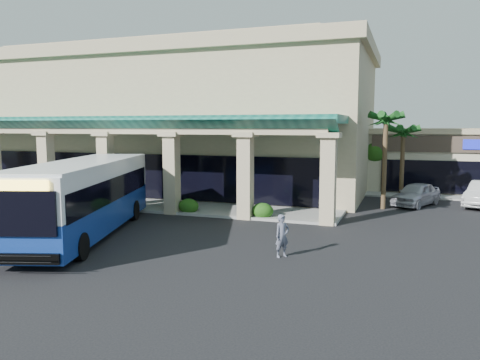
% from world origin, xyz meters
% --- Properties ---
extents(ground, '(110.00, 110.00, 0.00)m').
position_xyz_m(ground, '(0.00, 0.00, 0.00)').
color(ground, black).
extents(main_building, '(30.80, 14.80, 11.35)m').
position_xyz_m(main_building, '(-8.00, 16.00, 5.67)').
color(main_building, tan).
rests_on(main_building, ground).
extents(arcade, '(30.00, 6.20, 5.70)m').
position_xyz_m(arcade, '(-8.00, 6.80, 2.85)').
color(arcade, '#0E584B').
rests_on(arcade, ground).
extents(palm_0, '(2.40, 2.40, 6.60)m').
position_xyz_m(palm_0, '(8.50, 11.00, 3.30)').
color(palm_0, '#0F3B11').
rests_on(palm_0, ground).
extents(palm_1, '(2.40, 2.40, 5.80)m').
position_xyz_m(palm_1, '(9.50, 14.00, 2.90)').
color(palm_1, '#0F3B11').
rests_on(palm_1, ground).
extents(broadleaf_tree, '(2.60, 2.60, 4.81)m').
position_xyz_m(broadleaf_tree, '(7.50, 19.00, 2.41)').
color(broadleaf_tree, '#1D4910').
rests_on(broadleaf_tree, ground).
extents(transit_bus, '(6.50, 12.74, 3.48)m').
position_xyz_m(transit_bus, '(-4.23, -1.00, 1.74)').
color(transit_bus, '#153895').
rests_on(transit_bus, ground).
extents(pedestrian, '(0.70, 0.73, 1.68)m').
position_xyz_m(pedestrian, '(5.31, -1.47, 0.84)').
color(pedestrian, slate).
rests_on(pedestrian, ground).
extents(car_silver, '(3.45, 4.73, 1.50)m').
position_xyz_m(car_silver, '(10.42, 12.92, 0.75)').
color(car_silver, '#ADADB9').
rests_on(car_silver, ground).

